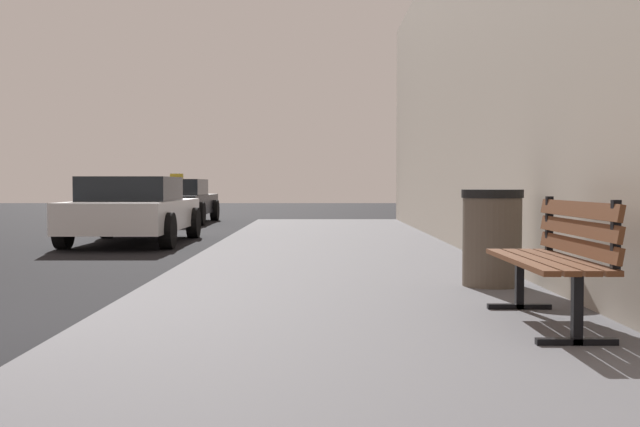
% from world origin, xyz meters
% --- Properties ---
extents(sidewalk, '(4.00, 32.00, 0.15)m').
position_xyz_m(sidewalk, '(4.00, 0.00, 0.07)').
color(sidewalk, '#5B5B60').
rests_on(sidewalk, ground_plane).
extents(bench, '(0.51, 1.60, 0.89)m').
position_xyz_m(bench, '(5.39, -0.12, 0.66)').
color(bench, brown).
rests_on(bench, sidewalk).
extents(trash_bin, '(0.59, 0.59, 0.93)m').
position_xyz_m(trash_bin, '(5.39, 1.95, 0.62)').
color(trash_bin, brown).
rests_on(trash_bin, sidewalk).
extents(car_white, '(2.04, 4.31, 1.27)m').
position_xyz_m(car_white, '(0.16, 9.26, 0.65)').
color(car_white, white).
rests_on(car_white, ground_plane).
extents(car_black, '(1.94, 4.48, 1.43)m').
position_xyz_m(car_black, '(-0.40, 16.88, 0.65)').
color(car_black, black).
rests_on(car_black, ground_plane).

